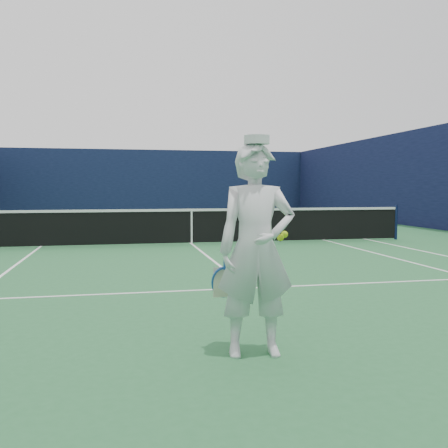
% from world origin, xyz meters
% --- Properties ---
extents(ground, '(80.00, 80.00, 0.00)m').
position_xyz_m(ground, '(0.00, 0.00, 0.00)').
color(ground, '#256134').
rests_on(ground, ground).
extents(court_markings, '(11.03, 23.83, 0.01)m').
position_xyz_m(court_markings, '(0.00, 0.00, 0.00)').
color(court_markings, white).
rests_on(court_markings, ground).
extents(windscreen_fence, '(20.12, 36.12, 4.00)m').
position_xyz_m(windscreen_fence, '(0.00, 0.00, 2.00)').
color(windscreen_fence, '#0E1634').
rests_on(windscreen_fence, ground).
extents(tennis_net, '(12.88, 0.09, 1.07)m').
position_xyz_m(tennis_net, '(0.00, 0.00, 0.55)').
color(tennis_net, '#141E4C').
rests_on(tennis_net, ground).
extents(tennis_player, '(0.80, 0.55, 2.09)m').
position_xyz_m(tennis_player, '(-0.72, -9.46, 1.02)').
color(tennis_player, white).
rests_on(tennis_player, ground).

